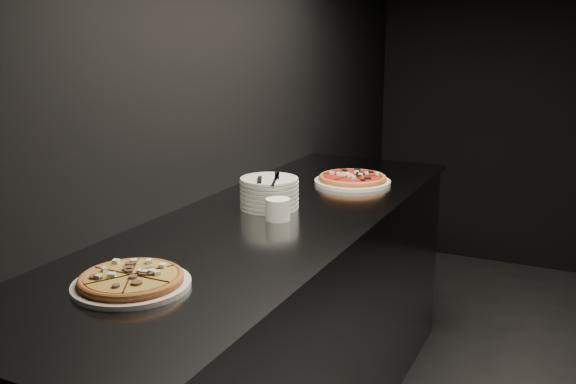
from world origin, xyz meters
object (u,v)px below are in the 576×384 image
at_px(counter, 272,333).
at_px(ramekin, 278,209).
at_px(cutlery, 269,178).
at_px(plate_stack, 269,193).
at_px(pizza_mushroom, 131,280).
at_px(pizza_tomato, 353,179).

distance_m(counter, ramekin, 0.50).
distance_m(cutlery, ramekin, 0.17).
distance_m(counter, plate_stack, 0.54).
bearing_deg(cutlery, pizza_mushroom, -114.98).
bearing_deg(plate_stack, pizza_mushroom, -87.56).
xyz_separation_m(pizza_tomato, cutlery, (-0.14, -0.53, 0.10)).
distance_m(pizza_mushroom, plate_stack, 0.87).
height_order(pizza_mushroom, ramekin, ramekin).
height_order(pizza_mushroom, plate_stack, plate_stack).
xyz_separation_m(counter, cutlery, (-0.06, 0.10, 0.58)).
bearing_deg(cutlery, counter, -87.21).
height_order(counter, pizza_tomato, pizza_tomato).
distance_m(pizza_tomato, ramekin, 0.65).
distance_m(pizza_tomato, plate_stack, 0.53).
bearing_deg(pizza_tomato, plate_stack, -106.50).
xyz_separation_m(counter, pizza_mushroom, (-0.03, -0.74, 0.48)).
distance_m(plate_stack, cutlery, 0.06).
distance_m(counter, pizza_mushroom, 0.88).
height_order(counter, pizza_mushroom, pizza_mushroom).
height_order(counter, ramekin, ramekin).
relative_size(pizza_mushroom, plate_stack, 1.42).
xyz_separation_m(plate_stack, cutlery, (0.01, -0.02, 0.06)).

